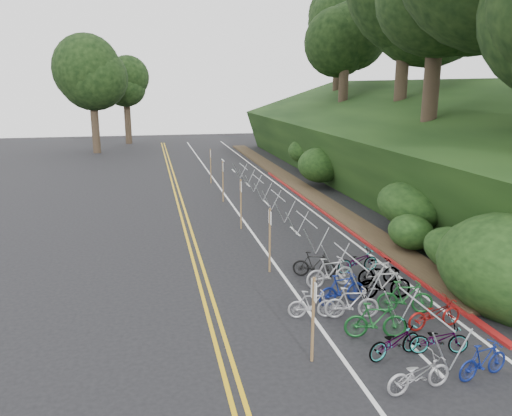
{
  "coord_description": "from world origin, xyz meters",
  "views": [
    {
      "loc": [
        -3.67,
        -12.41,
        6.96
      ],
      "look_at": [
        1.12,
        9.9,
        1.3
      ],
      "focal_mm": 35.0,
      "sensor_mm": 36.0,
      "label": 1
    }
  ],
  "objects": [
    {
      "name": "red_curb",
      "position": [
        5.7,
        12.0,
        0.05
      ],
      "size": [
        0.25,
        28.0,
        0.1
      ],
      "primitive_type": "cube",
      "color": "maroon",
      "rests_on": "ground"
    },
    {
      "name": "bike_front",
      "position": [
        0.95,
        0.97,
        0.45
      ],
      "size": [
        0.61,
        1.53,
        0.89
      ],
      "primitive_type": "imported",
      "rotation": [
        0.0,
        0.0,
        1.44
      ],
      "color": "#9E9EA3",
      "rests_on": "ground"
    },
    {
      "name": "bike_rack_front",
      "position": [
        3.39,
        -1.26,
        0.82
      ],
      "size": [
        1.12,
        2.77,
        1.13
      ],
      "color": "#9EA1A7",
      "rests_on": "ground"
    },
    {
      "name": "road_markings",
      "position": [
        0.63,
        10.1,
        0.0
      ],
      "size": [
        7.47,
        80.0,
        0.01
      ],
      "color": "gold",
      "rests_on": "ground"
    },
    {
      "name": "signposts_rest",
      "position": [
        0.6,
        14.0,
        1.43
      ],
      "size": [
        0.08,
        18.4,
        2.5
      ],
      "color": "brown",
      "rests_on": "ground"
    },
    {
      "name": "bike_valet",
      "position": [
        3.06,
        0.68,
        0.49
      ],
      "size": [
        3.04,
        9.17,
        1.09
      ],
      "color": "#9E9EA3",
      "rests_on": "ground"
    },
    {
      "name": "embankment",
      "position": [
        12.96,
        19.04,
        2.57
      ],
      "size": [
        14.3,
        48.14,
        9.11
      ],
      "color": "black",
      "rests_on": "ground"
    },
    {
      "name": "ground",
      "position": [
        0.0,
        0.0,
        0.0
      ],
      "size": [
        120.0,
        120.0,
        0.0
      ],
      "primitive_type": "plane",
      "color": "black",
      "rests_on": "ground"
    },
    {
      "name": "bike_racks_rest",
      "position": [
        3.0,
        13.0,
        0.85
      ],
      "size": [
        1.14,
        23.0,
        1.17
      ],
      "color": "#9EA1A7",
      "rests_on": "ground"
    },
    {
      "name": "signpost_near",
      "position": [
        0.18,
        -1.38,
        1.33
      ],
      "size": [
        0.08,
        0.4,
        2.31
      ],
      "color": "brown",
      "rests_on": "ground"
    },
    {
      "name": "tree_cluster",
      "position": [
        9.76,
        22.04,
        11.27
      ],
      "size": [
        32.26,
        53.88,
        18.04
      ],
      "color": "#2D2319",
      "rests_on": "ground"
    }
  ]
}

